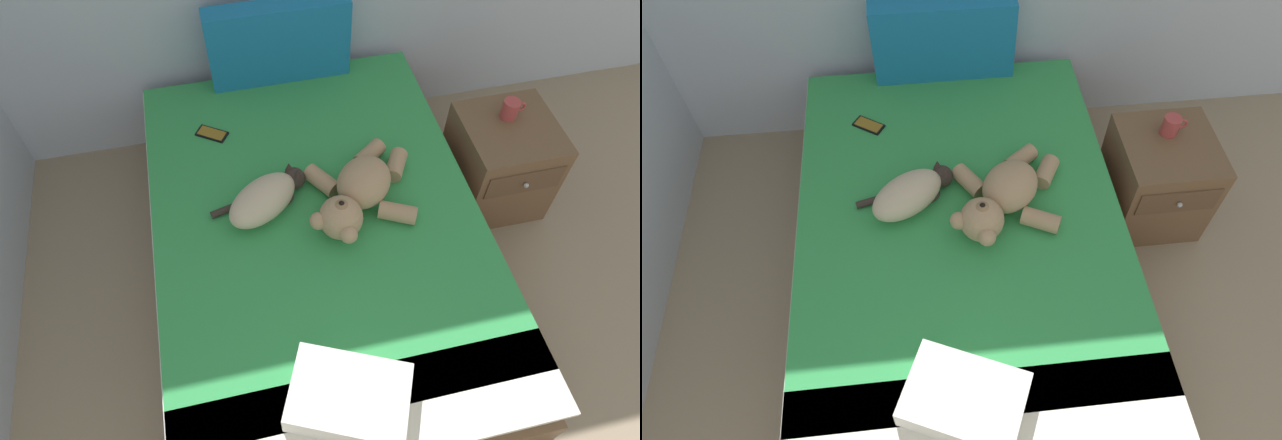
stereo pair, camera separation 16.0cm
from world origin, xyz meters
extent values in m
plane|color=gray|center=(2.18, 1.98, 0.00)|extent=(10.90, 10.90, 0.00)
cube|color=brown|center=(1.43, 2.87, 0.14)|extent=(1.45, 2.04, 0.27)
cube|color=white|center=(1.43, 2.87, 0.36)|extent=(1.41, 1.98, 0.18)
cube|color=green|center=(1.43, 2.93, 0.46)|extent=(1.40, 1.84, 0.02)
cube|color=silver|center=(1.43, 2.01, 0.46)|extent=(1.40, 0.33, 0.02)
cube|color=#1972AD|center=(1.44, 3.80, 0.68)|extent=(0.71, 0.12, 0.41)
ellipsoid|color=#C6B293|center=(1.21, 2.95, 0.54)|extent=(0.39, 0.35, 0.15)
sphere|color=#332823|center=(1.36, 3.06, 0.52)|extent=(0.10, 0.10, 0.10)
cone|color=#332823|center=(1.35, 3.08, 0.58)|extent=(0.04, 0.04, 0.04)
cone|color=#332823|center=(1.38, 3.03, 0.58)|extent=(0.04, 0.04, 0.04)
cylinder|color=#332823|center=(1.06, 2.98, 0.49)|extent=(0.16, 0.07, 0.03)
ellipsoid|color=#332823|center=(1.30, 2.97, 0.49)|extent=(0.11, 0.10, 0.04)
ellipsoid|color=tan|center=(1.65, 2.94, 0.56)|extent=(0.35, 0.35, 0.18)
sphere|color=tan|center=(1.50, 2.78, 0.56)|extent=(0.18, 0.18, 0.18)
sphere|color=#8E6B49|center=(1.50, 2.78, 0.63)|extent=(0.07, 0.07, 0.07)
sphere|color=black|center=(1.50, 2.78, 0.66)|extent=(0.02, 0.02, 0.02)
sphere|color=tan|center=(1.51, 2.68, 0.57)|extent=(0.07, 0.07, 0.07)
sphere|color=tan|center=(1.41, 2.77, 0.57)|extent=(0.07, 0.07, 0.07)
cylinder|color=tan|center=(1.76, 2.78, 0.51)|extent=(0.18, 0.14, 0.08)
cylinder|color=tan|center=(1.83, 3.04, 0.51)|extent=(0.14, 0.17, 0.08)
cylinder|color=tan|center=(1.48, 3.03, 0.51)|extent=(0.15, 0.18, 0.08)
cylinder|color=tan|center=(1.73, 3.13, 0.51)|extent=(0.17, 0.15, 0.08)
cube|color=black|center=(1.04, 3.46, 0.47)|extent=(0.16, 0.14, 0.01)
cube|color=olive|center=(1.04, 3.46, 0.48)|extent=(0.14, 0.12, 0.00)
cube|color=white|center=(1.35, 2.07, 0.52)|extent=(0.48, 0.42, 0.11)
cube|color=brown|center=(2.44, 3.14, 0.26)|extent=(0.45, 0.46, 0.51)
cube|color=brown|center=(2.44, 2.91, 0.37)|extent=(0.38, 0.01, 0.14)
sphere|color=#B2B2B7|center=(2.44, 2.90, 0.37)|extent=(0.02, 0.02, 0.02)
cylinder|color=#B23F3F|center=(2.45, 3.22, 0.56)|extent=(0.08, 0.08, 0.09)
torus|color=#B23F3F|center=(2.50, 3.22, 0.56)|extent=(0.06, 0.01, 0.06)
camera|label=1|loc=(1.12, 1.49, 2.41)|focal=31.33mm
camera|label=2|loc=(1.28, 1.46, 2.41)|focal=31.33mm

